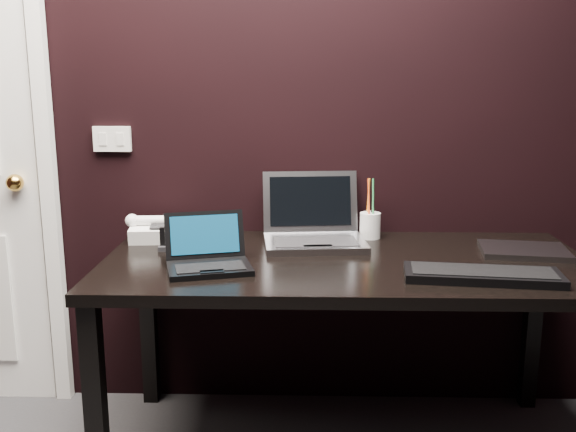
{
  "coord_description": "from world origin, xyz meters",
  "views": [
    {
      "loc": [
        0.15,
        -0.77,
        1.37
      ],
      "look_at": [
        0.1,
        1.35,
        0.9
      ],
      "focal_mm": 40.0,
      "sensor_mm": 36.0,
      "label": 1
    }
  ],
  "objects_px": {
    "silver_laptop": "(314,231)",
    "desk_phone": "(157,229)",
    "mobile_phone": "(166,242)",
    "pen_cup": "(370,224)",
    "desk": "(346,280)",
    "ext_keyboard": "(482,275)",
    "netbook": "(208,258)",
    "closed_laptop": "(524,251)"
  },
  "relations": [
    {
      "from": "netbook",
      "to": "pen_cup",
      "type": "distance_m",
      "value": 0.72
    },
    {
      "from": "silver_laptop",
      "to": "pen_cup",
      "type": "height_order",
      "value": "silver_laptop"
    },
    {
      "from": "silver_laptop",
      "to": "desk_phone",
      "type": "height_order",
      "value": "silver_laptop"
    },
    {
      "from": "desk_phone",
      "to": "mobile_phone",
      "type": "distance_m",
      "value": 0.16
    },
    {
      "from": "netbook",
      "to": "closed_laptop",
      "type": "xyz_separation_m",
      "value": [
        1.11,
        0.21,
        -0.02
      ]
    },
    {
      "from": "ext_keyboard",
      "to": "pen_cup",
      "type": "bearing_deg",
      "value": 120.24
    },
    {
      "from": "ext_keyboard",
      "to": "pen_cup",
      "type": "height_order",
      "value": "pen_cup"
    },
    {
      "from": "netbook",
      "to": "closed_laptop",
      "type": "height_order",
      "value": "netbook"
    },
    {
      "from": "ext_keyboard",
      "to": "closed_laptop",
      "type": "height_order",
      "value": "ext_keyboard"
    },
    {
      "from": "closed_laptop",
      "to": "mobile_phone",
      "type": "xyz_separation_m",
      "value": [
        -1.3,
        0.01,
        0.02
      ]
    },
    {
      "from": "desk",
      "to": "ext_keyboard",
      "type": "bearing_deg",
      "value": -28.03
    },
    {
      "from": "closed_laptop",
      "to": "desk",
      "type": "bearing_deg",
      "value": -172.43
    },
    {
      "from": "desk_phone",
      "to": "mobile_phone",
      "type": "bearing_deg",
      "value": -65.73
    },
    {
      "from": "closed_laptop",
      "to": "pen_cup",
      "type": "relative_size",
      "value": 1.38
    },
    {
      "from": "desk",
      "to": "ext_keyboard",
      "type": "relative_size",
      "value": 3.4
    },
    {
      "from": "desk",
      "to": "mobile_phone",
      "type": "xyz_separation_m",
      "value": [
        -0.66,
        0.1,
        0.11
      ]
    },
    {
      "from": "desk_phone",
      "to": "ext_keyboard",
      "type": "bearing_deg",
      "value": -22.22
    },
    {
      "from": "silver_laptop",
      "to": "closed_laptop",
      "type": "relative_size",
      "value": 1.23
    },
    {
      "from": "desk",
      "to": "silver_laptop",
      "type": "relative_size",
      "value": 4.19
    },
    {
      "from": "netbook",
      "to": "desk_phone",
      "type": "distance_m",
      "value": 0.45
    },
    {
      "from": "silver_laptop",
      "to": "desk_phone",
      "type": "distance_m",
      "value": 0.61
    },
    {
      "from": "netbook",
      "to": "silver_laptop",
      "type": "distance_m",
      "value": 0.49
    },
    {
      "from": "silver_laptop",
      "to": "desk_phone",
      "type": "relative_size",
      "value": 1.7
    },
    {
      "from": "desk",
      "to": "desk_phone",
      "type": "distance_m",
      "value": 0.77
    },
    {
      "from": "closed_laptop",
      "to": "mobile_phone",
      "type": "distance_m",
      "value": 1.3
    },
    {
      "from": "netbook",
      "to": "ext_keyboard",
      "type": "bearing_deg",
      "value": -6.26
    },
    {
      "from": "ext_keyboard",
      "to": "netbook",
      "type": "bearing_deg",
      "value": 173.74
    },
    {
      "from": "ext_keyboard",
      "to": "closed_laptop",
      "type": "bearing_deg",
      "value": 52.99
    },
    {
      "from": "mobile_phone",
      "to": "silver_laptop",
      "type": "bearing_deg",
      "value": 11.42
    },
    {
      "from": "desk_phone",
      "to": "netbook",
      "type": "bearing_deg",
      "value": -55.24
    },
    {
      "from": "silver_laptop",
      "to": "closed_laptop",
      "type": "distance_m",
      "value": 0.77
    },
    {
      "from": "desk_phone",
      "to": "mobile_phone",
      "type": "relative_size",
      "value": 2.8
    },
    {
      "from": "desk",
      "to": "netbook",
      "type": "height_order",
      "value": "netbook"
    },
    {
      "from": "closed_laptop",
      "to": "desk_phone",
      "type": "xyz_separation_m",
      "value": [
        -1.37,
        0.16,
        0.03
      ]
    },
    {
      "from": "netbook",
      "to": "silver_laptop",
      "type": "xyz_separation_m",
      "value": [
        0.36,
        0.33,
        0.01
      ]
    },
    {
      "from": "desk",
      "to": "silver_laptop",
      "type": "bearing_deg",
      "value": 118.41
    },
    {
      "from": "mobile_phone",
      "to": "pen_cup",
      "type": "relative_size",
      "value": 0.36
    },
    {
      "from": "desk",
      "to": "netbook",
      "type": "distance_m",
      "value": 0.5
    },
    {
      "from": "ext_keyboard",
      "to": "mobile_phone",
      "type": "distance_m",
      "value": 1.12
    },
    {
      "from": "pen_cup",
      "to": "desk_phone",
      "type": "bearing_deg",
      "value": -176.24
    },
    {
      "from": "closed_laptop",
      "to": "mobile_phone",
      "type": "relative_size",
      "value": 3.86
    },
    {
      "from": "ext_keyboard",
      "to": "desk_phone",
      "type": "bearing_deg",
      "value": 157.78
    }
  ]
}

